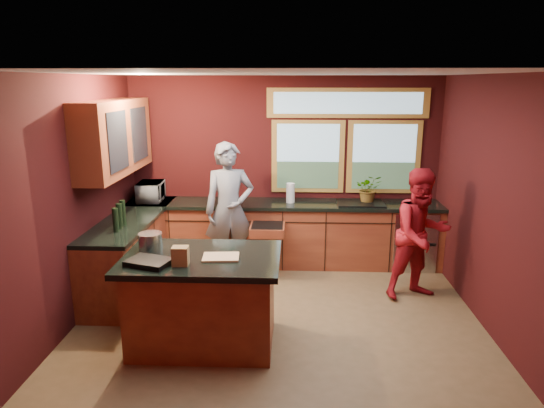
# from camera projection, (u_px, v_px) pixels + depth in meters

# --- Properties ---
(floor) EXTENTS (4.50, 4.50, 0.00)m
(floor) POSITION_uv_depth(u_px,v_px,m) (279.00, 317.00, 5.55)
(floor) COLOR brown
(floor) RESTS_ON ground
(room_shell) EXTENTS (4.52, 4.02, 2.71)m
(room_shell) POSITION_uv_depth(u_px,v_px,m) (228.00, 157.00, 5.44)
(room_shell) COLOR black
(room_shell) RESTS_ON ground
(back_counter) EXTENTS (4.50, 0.64, 0.93)m
(back_counter) POSITION_uv_depth(u_px,v_px,m) (297.00, 233.00, 7.06)
(back_counter) COLOR #571F14
(back_counter) RESTS_ON floor
(left_counter) EXTENTS (0.64, 2.30, 0.93)m
(left_counter) POSITION_uv_depth(u_px,v_px,m) (133.00, 251.00, 6.34)
(left_counter) COLOR #571F14
(left_counter) RESTS_ON floor
(island) EXTENTS (1.55, 1.05, 0.95)m
(island) POSITION_uv_depth(u_px,v_px,m) (203.00, 299.00, 4.90)
(island) COLOR #571F14
(island) RESTS_ON floor
(person_grey) EXTENTS (0.77, 0.60, 1.85)m
(person_grey) POSITION_uv_depth(u_px,v_px,m) (229.00, 210.00, 6.56)
(person_grey) COLOR slate
(person_grey) RESTS_ON floor
(person_red) EXTENTS (0.96, 0.85, 1.63)m
(person_red) POSITION_uv_depth(u_px,v_px,m) (421.00, 234.00, 5.88)
(person_red) COLOR maroon
(person_red) RESTS_ON floor
(microwave) EXTENTS (0.38, 0.52, 0.28)m
(microwave) POSITION_uv_depth(u_px,v_px,m) (151.00, 192.00, 7.01)
(microwave) COLOR #999999
(microwave) RESTS_ON left_counter
(potted_plant) EXTENTS (0.36, 0.31, 0.40)m
(potted_plant) POSITION_uv_depth(u_px,v_px,m) (369.00, 189.00, 6.91)
(potted_plant) COLOR #999999
(potted_plant) RESTS_ON back_counter
(paper_towel) EXTENTS (0.12, 0.12, 0.28)m
(paper_towel) POSITION_uv_depth(u_px,v_px,m) (290.00, 193.00, 6.92)
(paper_towel) COLOR silver
(paper_towel) RESTS_ON back_counter
(cutting_board) EXTENTS (0.37, 0.28, 0.02)m
(cutting_board) POSITION_uv_depth(u_px,v_px,m) (221.00, 257.00, 4.73)
(cutting_board) COLOR tan
(cutting_board) RESTS_ON island
(stock_pot) EXTENTS (0.24, 0.24, 0.18)m
(stock_pot) POSITION_uv_depth(u_px,v_px,m) (150.00, 242.00, 4.93)
(stock_pot) COLOR #B0B0B5
(stock_pot) RESTS_ON island
(paper_bag) EXTENTS (0.15, 0.13, 0.18)m
(paper_bag) POSITION_uv_depth(u_px,v_px,m) (180.00, 256.00, 4.53)
(paper_bag) COLOR brown
(paper_bag) RESTS_ON island
(black_tray) EXTENTS (0.47, 0.39, 0.05)m
(black_tray) POSITION_uv_depth(u_px,v_px,m) (149.00, 262.00, 4.56)
(black_tray) COLOR black
(black_tray) RESTS_ON island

